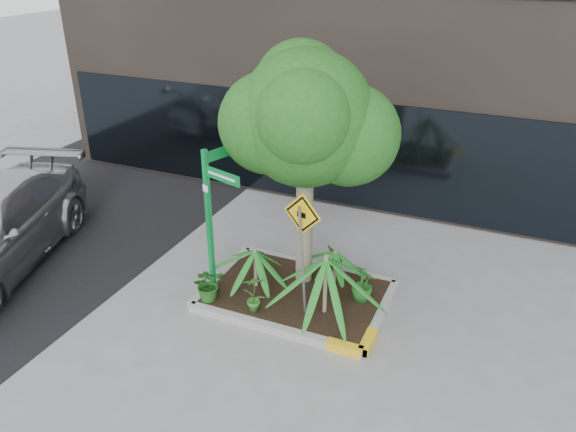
% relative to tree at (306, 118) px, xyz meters
% --- Properties ---
extents(ground, '(80.00, 80.00, 0.00)m').
position_rel_tree_xyz_m(ground, '(-0.15, -0.79, -3.30)').
color(ground, gray).
rests_on(ground, ground).
extents(asphalt_road, '(7.00, 80.00, 0.01)m').
position_rel_tree_xyz_m(asphalt_road, '(-6.65, -0.79, -3.30)').
color(asphalt_road, black).
rests_on(asphalt_road, ground).
extents(planter, '(3.35, 2.36, 0.15)m').
position_rel_tree_xyz_m(planter, '(0.09, -0.52, -3.20)').
color(planter, '#9E9E99').
rests_on(planter, ground).
extents(tree, '(3.01, 2.67, 4.52)m').
position_rel_tree_xyz_m(tree, '(0.00, 0.00, 0.00)').
color(tree, gray).
rests_on(tree, ground).
extents(palm_front, '(1.28, 1.28, 1.42)m').
position_rel_tree_xyz_m(palm_front, '(0.74, -0.87, -2.09)').
color(palm_front, gray).
rests_on(palm_front, ground).
extents(palm_left, '(0.89, 0.89, 0.98)m').
position_rel_tree_xyz_m(palm_left, '(-0.73, -0.60, -2.42)').
color(palm_left, gray).
rests_on(palm_left, ground).
extents(palm_back, '(0.75, 0.75, 0.84)m').
position_rel_tree_xyz_m(palm_back, '(0.57, 0.14, -2.53)').
color(palm_back, gray).
rests_on(palm_back, ground).
extents(shrub_a, '(0.80, 0.80, 0.63)m').
position_rel_tree_xyz_m(shrub_a, '(-1.30, -1.34, -2.84)').
color(shrub_a, '#1D5518').
rests_on(shrub_a, planter).
extents(shrub_b, '(0.54, 0.54, 0.69)m').
position_rel_tree_xyz_m(shrub_b, '(1.23, -0.27, -2.81)').
color(shrub_b, '#1F601C').
rests_on(shrub_b, planter).
extents(shrub_c, '(0.55, 0.55, 0.75)m').
position_rel_tree_xyz_m(shrub_c, '(-0.39, -1.34, -2.78)').
color(shrub_c, '#2E7022').
rests_on(shrub_c, planter).
extents(shrub_d, '(0.43, 0.43, 0.67)m').
position_rel_tree_xyz_m(shrub_d, '(0.49, 0.36, -2.82)').
color(shrub_d, '#285C1A').
rests_on(shrub_d, planter).
extents(street_sign_post, '(0.83, 1.02, 2.91)m').
position_rel_tree_xyz_m(street_sign_post, '(-1.29, -1.05, -1.50)').
color(street_sign_post, '#0C8E3C').
rests_on(street_sign_post, ground).
extents(cattle_sign, '(0.69, 0.26, 2.30)m').
position_rel_tree_xyz_m(cattle_sign, '(0.41, -1.12, -1.60)').
color(cattle_sign, slate).
rests_on(cattle_sign, ground).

